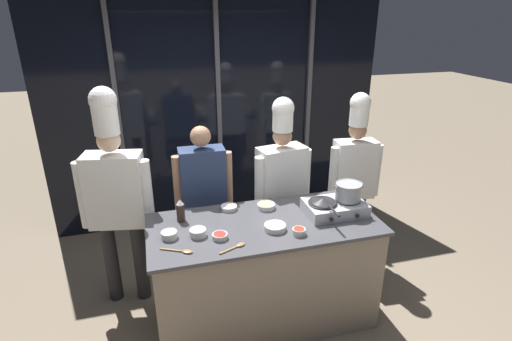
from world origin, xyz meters
The scene contains 20 objects.
ground_plane centered at (0.00, 0.00, 0.00)m, with size 24.00×24.00×0.00m, color #7F705B.
window_wall_back centered at (0.00, 1.92, 1.35)m, with size 3.95×0.09×2.70m.
demo_counter centered at (0.00, 0.00, 0.47)m, with size 1.83×0.82×0.94m.
portable_stove centered at (0.61, 0.00, 0.99)m, with size 0.49×0.34×0.11m.
frying_pan centered at (0.49, -0.01, 1.07)m, with size 0.24×0.41×0.04m.
stock_pot centered at (0.72, 0.00, 1.13)m, with size 0.24×0.22×0.14m.
squeeze_bottle_soy centered at (-0.63, 0.21, 1.03)m, with size 0.07×0.07×0.19m.
prep_bowl_noodles centered at (0.05, -0.12, 0.97)m, with size 0.17×0.17×0.05m.
prep_bowl_mushrooms centered at (0.09, 0.24, 0.96)m, with size 0.15×0.15×0.04m.
prep_bowl_shrimp centered at (-0.74, -0.03, 0.97)m, with size 0.12×0.12×0.05m.
prep_bowl_bell_pepper centered at (-0.38, -0.14, 0.96)m, with size 0.12×0.12×0.04m.
prep_bowl_chili_flakes centered at (0.20, -0.24, 0.97)m, with size 0.10×0.10×0.05m.
prep_bowl_onion centered at (-0.22, 0.30, 0.96)m, with size 0.14×0.14×0.04m.
prep_bowl_chicken centered at (-0.53, -0.06, 0.97)m, with size 0.13×0.13×0.06m.
serving_spoon_slotted centered at (-0.67, -0.24, 0.95)m, with size 0.23×0.14×0.02m.
serving_spoon_solid centered at (-0.29, -0.28, 0.95)m, with size 0.21×0.11×0.02m.
chef_head centered at (-1.13, 0.58, 1.10)m, with size 0.61×0.33×1.97m.
person_guest centered at (-0.39, 0.66, 0.96)m, with size 0.53×0.21×1.58m.
chef_sous centered at (0.35, 0.62, 1.02)m, with size 0.58×0.31×1.80m.
chef_line centered at (1.13, 0.65, 1.03)m, with size 0.53×0.25×1.79m.
Camera 1 is at (-0.80, -2.66, 2.51)m, focal length 28.00 mm.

